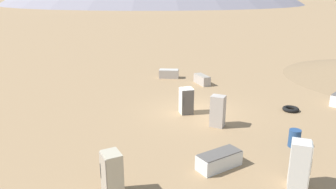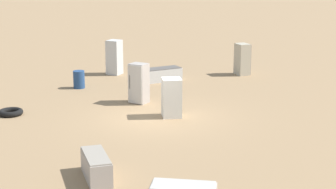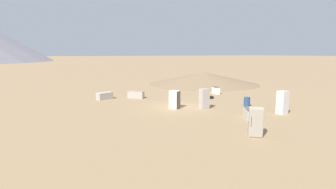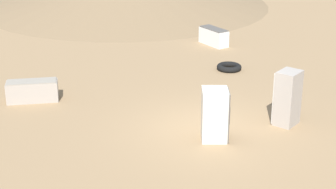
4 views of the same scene
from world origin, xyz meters
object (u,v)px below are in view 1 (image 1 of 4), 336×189
at_px(discarded_fridge_5, 186,101).
at_px(scrap_tire, 291,109).
at_px(discarded_fridge_0, 112,174).
at_px(discarded_fridge_4, 219,160).
at_px(discarded_fridge_7, 169,74).
at_px(discarded_fridge_1, 202,80).
at_px(discarded_fridge_3, 300,165).
at_px(rusty_barrel, 294,138).
at_px(discarded_fridge_6, 218,111).

height_order(discarded_fridge_5, scrap_tire, discarded_fridge_5).
bearing_deg(discarded_fridge_0, discarded_fridge_4, -92.04).
bearing_deg(discarded_fridge_7, discarded_fridge_1, -122.89).
bearing_deg(discarded_fridge_3, discarded_fridge_0, -66.05).
relative_size(discarded_fridge_3, rusty_barrel, 2.18).
height_order(discarded_fridge_5, discarded_fridge_7, discarded_fridge_5).
bearing_deg(discarded_fridge_0, discarded_fridge_1, -44.74).
bearing_deg(discarded_fridge_6, discarded_fridge_5, 153.95).
relative_size(discarded_fridge_3, discarded_fridge_5, 1.19).
distance_m(discarded_fridge_1, discarded_fridge_4, 12.98).
distance_m(discarded_fridge_6, discarded_fridge_7, 10.82).
relative_size(discarded_fridge_0, discarded_fridge_5, 1.08).
relative_size(discarded_fridge_5, scrap_tire, 1.56).
bearing_deg(discarded_fridge_5, discarded_fridge_4, 86.09).
bearing_deg(discarded_fridge_0, discarded_fridge_6, -63.60).
bearing_deg(discarded_fridge_1, discarded_fridge_5, 53.71).
relative_size(discarded_fridge_3, scrap_tire, 1.86).
xyz_separation_m(discarded_fridge_3, scrap_tire, (1.07, -8.59, -0.81)).
relative_size(discarded_fridge_3, discarded_fridge_4, 0.90).
height_order(discarded_fridge_5, discarded_fridge_6, discarded_fridge_6).
xyz_separation_m(discarded_fridge_6, scrap_tire, (-3.39, -4.23, -0.75)).
xyz_separation_m(discarded_fridge_7, scrap_tire, (-10.24, 4.13, -0.25)).
height_order(discarded_fridge_4, discarded_fridge_5, discarded_fridge_5).
bearing_deg(discarded_fridge_4, discarded_fridge_1, 144.28).
bearing_deg(discarded_fridge_6, discarded_fridge_3, -44.37).
xyz_separation_m(discarded_fridge_4, scrap_tire, (-2.01, -8.48, -0.22)).
bearing_deg(discarded_fridge_0, discarded_fridge_7, -34.24).
bearing_deg(rusty_barrel, discarded_fridge_1, -48.23).
relative_size(discarded_fridge_1, discarded_fridge_4, 0.83).
distance_m(discarded_fridge_3, scrap_tire, 8.69).
bearing_deg(rusty_barrel, scrap_tire, -82.90).
distance_m(discarded_fridge_3, discarded_fridge_5, 8.69).
xyz_separation_m(discarded_fridge_6, discarded_fridge_7, (6.85, -8.36, -0.50)).
distance_m(discarded_fridge_3, discarded_fridge_7, 17.02).
height_order(discarded_fridge_5, rusty_barrel, discarded_fridge_5).
bearing_deg(discarded_fridge_1, rusty_barrel, 83.97).
relative_size(discarded_fridge_3, discarded_fridge_6, 1.07).
bearing_deg(scrap_tire, discarded_fridge_7, -21.95).
distance_m(discarded_fridge_5, discarded_fridge_7, 8.56).
distance_m(discarded_fridge_0, scrap_tire, 12.97).
bearing_deg(discarded_fridge_5, discarded_fridge_1, -116.81).
bearing_deg(discarded_fridge_3, discarded_fridge_1, -151.90).
xyz_separation_m(discarded_fridge_3, discarded_fridge_7, (11.30, -12.72, -0.56)).
xyz_separation_m(discarded_fridge_1, discarded_fridge_6, (-3.64, 7.73, 0.51)).
bearing_deg(discarded_fridge_4, scrap_tire, 108.21).
height_order(discarded_fridge_1, discarded_fridge_7, discarded_fridge_7).
height_order(discarded_fridge_0, discarded_fridge_4, discarded_fridge_0).
bearing_deg(discarded_fridge_3, scrap_tire, -178.63).
distance_m(discarded_fridge_1, discarded_fridge_5, 6.76).
relative_size(discarded_fridge_0, discarded_fridge_6, 0.97).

